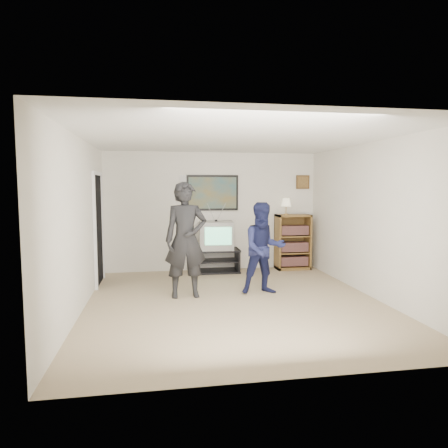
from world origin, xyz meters
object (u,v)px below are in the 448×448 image
object	(u,v)px
person_short	(264,248)
person_tall	(186,240)
crt_television	(216,235)
bookshelf	(293,242)
media_stand	(216,261)

from	to	relation	value
person_short	person_tall	bearing A→B (deg)	177.96
crt_television	bookshelf	size ratio (longest dim) A/B	0.58
crt_television	person_short	bearing A→B (deg)	-68.72
bookshelf	person_short	size ratio (longest dim) A/B	0.77
media_stand	bookshelf	bearing A→B (deg)	3.13
person_tall	media_stand	bearing A→B (deg)	64.10
person_short	crt_television	bearing A→B (deg)	105.63
media_stand	person_short	xyz separation A→B (m)	(0.54, -1.78, 0.52)
person_tall	person_short	distance (m)	1.30
media_stand	person_short	distance (m)	1.93
bookshelf	person_short	bearing A→B (deg)	-122.04
person_short	bookshelf	bearing A→B (deg)	56.84
media_stand	bookshelf	size ratio (longest dim) A/B	0.83
crt_television	person_short	world-z (taller)	person_short
crt_television	person_tall	xyz separation A→B (m)	(-0.75, -1.76, 0.16)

